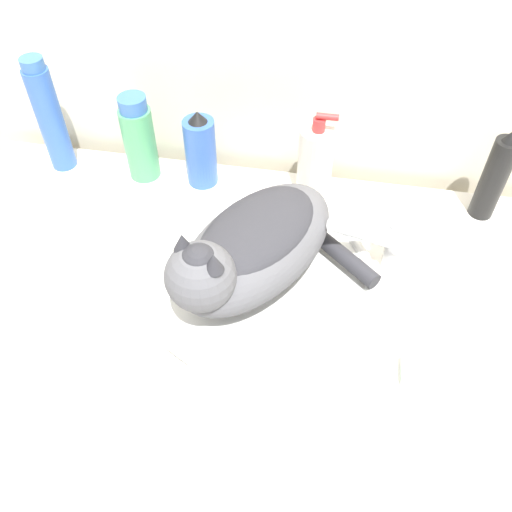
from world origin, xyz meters
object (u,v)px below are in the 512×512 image
object	(u,v)px
shampoo_bottle_tall	(50,117)
soap_pump_bottle	(315,162)
spray_bottle_trigger	(201,151)
hairspray_can_black	(494,177)
cat	(252,247)
cream_tube	(88,367)
soap_bar	(430,375)
faucet	(391,241)
mouthwash_bottle	(139,139)

from	to	relation	value
shampoo_bottle_tall	soap_pump_bottle	xyz separation A→B (m)	(0.53, 0.00, -0.04)
spray_bottle_trigger	hairspray_can_black	size ratio (longest dim) A/B	0.87
cat	cream_tube	size ratio (longest dim) A/B	2.57
soap_pump_bottle	soap_bar	distance (m)	0.45
soap_bar	soap_pump_bottle	bearing A→B (deg)	119.04
faucet	soap_pump_bottle	size ratio (longest dim) A/B	0.82
hairspray_can_black	soap_pump_bottle	world-z (taller)	hairspray_can_black
cat	hairspray_can_black	distance (m)	0.49
faucet	soap_pump_bottle	bearing A→B (deg)	-71.00
shampoo_bottle_tall	mouthwash_bottle	bearing A→B (deg)	-0.00
cat	soap_bar	xyz separation A→B (m)	(0.29, -0.12, -0.10)
hairspray_can_black	cream_tube	xyz separation A→B (m)	(-0.62, -0.47, -0.07)
shampoo_bottle_tall	mouthwash_bottle	size ratio (longest dim) A/B	1.33
spray_bottle_trigger	soap_pump_bottle	size ratio (longest dim) A/B	0.88
hairspray_can_black	soap_bar	xyz separation A→B (m)	(-0.11, -0.39, -0.08)
shampoo_bottle_tall	hairspray_can_black	bearing A→B (deg)	0.00
soap_pump_bottle	soap_bar	xyz separation A→B (m)	(0.22, -0.39, -0.07)
cat	soap_bar	bearing A→B (deg)	97.03
mouthwash_bottle	cream_tube	size ratio (longest dim) A/B	1.29
spray_bottle_trigger	soap_bar	world-z (taller)	spray_bottle_trigger
spray_bottle_trigger	hairspray_can_black	bearing A→B (deg)	0.00
mouthwash_bottle	soap_bar	world-z (taller)	mouthwash_bottle
mouthwash_bottle	soap_bar	bearing A→B (deg)	-34.47
faucet	hairspray_can_black	distance (m)	0.25
spray_bottle_trigger	soap_pump_bottle	distance (m)	0.23
mouthwash_bottle	cream_tube	world-z (taller)	mouthwash_bottle
cat	shampoo_bottle_tall	size ratio (longest dim) A/B	1.49
hairspray_can_black	cat	bearing A→B (deg)	-146.00
hairspray_can_black	soap_pump_bottle	bearing A→B (deg)	180.00
faucet	soap_pump_bottle	xyz separation A→B (m)	(-0.15, 0.18, 0.01)
mouthwash_bottle	cream_tube	xyz separation A→B (m)	(0.06, -0.47, -0.07)
shampoo_bottle_tall	spray_bottle_trigger	xyz separation A→B (m)	(0.30, 0.00, -0.04)
shampoo_bottle_tall	soap_pump_bottle	bearing A→B (deg)	0.00
spray_bottle_trigger	shampoo_bottle_tall	bearing A→B (deg)	180.00
soap_bar	mouthwash_bottle	bearing A→B (deg)	145.53
mouthwash_bottle	soap_bar	distance (m)	0.69
cat	spray_bottle_trigger	world-z (taller)	cat
soap_pump_bottle	cream_tube	size ratio (longest dim) A/B	1.34
cat	soap_bar	world-z (taller)	cat
cream_tube	soap_pump_bottle	bearing A→B (deg)	58.39
faucet	shampoo_bottle_tall	world-z (taller)	shampoo_bottle_tall
hairspray_can_black	mouthwash_bottle	bearing A→B (deg)	-180.00
shampoo_bottle_tall	spray_bottle_trigger	size ratio (longest dim) A/B	1.47
soap_bar	spray_bottle_trigger	bearing A→B (deg)	138.68
shampoo_bottle_tall	cream_tube	world-z (taller)	shampoo_bottle_tall
soap_pump_bottle	spray_bottle_trigger	bearing A→B (deg)	180.00
spray_bottle_trigger	cream_tube	size ratio (longest dim) A/B	1.18
shampoo_bottle_tall	cat	bearing A→B (deg)	-30.75
faucet	hairspray_can_black	size ratio (longest dim) A/B	0.81
cream_tube	soap_bar	size ratio (longest dim) A/B	1.71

